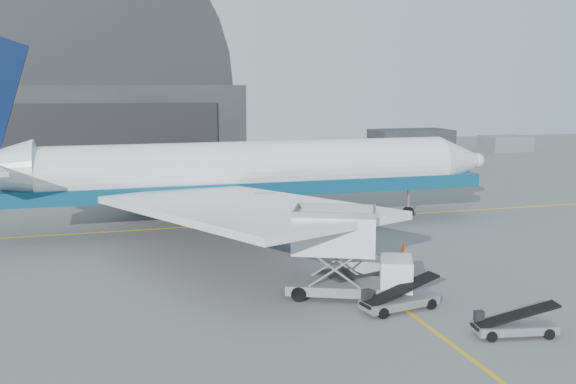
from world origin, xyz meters
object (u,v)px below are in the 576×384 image
object	(u,v)px
catering_truck	(345,255)
belt_loader_b	(514,326)
airliner	(231,173)
pushback_tug	(356,275)
belt_loader_a	(399,300)

from	to	relation	value
catering_truck	belt_loader_b	size ratio (longest dim) A/B	1.75
airliner	belt_loader_b	world-z (taller)	airliner
pushback_tug	catering_truck	bearing A→B (deg)	-150.19
pushback_tug	belt_loader_a	world-z (taller)	pushback_tug
pushback_tug	belt_loader_a	bearing A→B (deg)	-100.88
airliner	pushback_tug	xyz separation A→B (m)	(4.22, -17.93, -4.05)
airliner	pushback_tug	distance (m)	18.86
airliner	belt_loader_b	bearing A→B (deg)	-72.32
airliner	belt_loader_b	distance (m)	28.94
belt_loader_a	belt_loader_b	world-z (taller)	belt_loader_a
catering_truck	pushback_tug	size ratio (longest dim) A/B	1.64
belt_loader_b	airliner	bearing A→B (deg)	117.26
pushback_tug	belt_loader_a	distance (m)	4.57
pushback_tug	belt_loader_a	size ratio (longest dim) A/B	0.97
pushback_tug	belt_loader_b	world-z (taller)	pushback_tug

